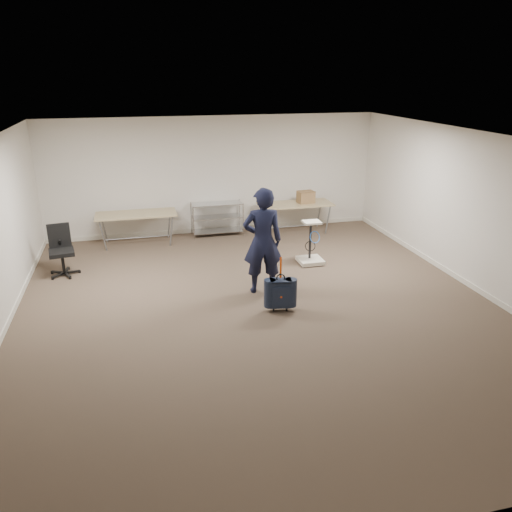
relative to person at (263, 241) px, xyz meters
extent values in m
plane|color=#45342A|center=(-0.22, -0.70, -0.96)|extent=(9.00, 9.00, 0.00)
plane|color=silver|center=(-0.22, 3.80, 0.44)|extent=(8.00, 0.00, 8.00)
plane|color=silver|center=(-0.22, -5.20, 0.44)|extent=(8.00, 0.00, 8.00)
plane|color=silver|center=(3.78, -0.70, 0.44)|extent=(0.00, 9.00, 9.00)
plane|color=white|center=(-0.22, -0.70, 1.84)|extent=(8.00, 8.00, 0.00)
cube|color=silver|center=(-0.22, 3.79, -0.91)|extent=(8.00, 0.02, 0.10)
cube|color=silver|center=(-4.21, -0.70, -0.91)|extent=(0.02, 9.00, 0.10)
cube|color=silver|center=(3.77, -0.70, -0.91)|extent=(0.02, 9.00, 0.10)
cube|color=tan|center=(-2.12, 3.25, -0.25)|extent=(1.80, 0.75, 0.03)
cylinder|color=gray|center=(-2.12, 3.25, -0.81)|extent=(1.50, 0.02, 0.02)
cylinder|color=gray|center=(-2.87, 2.95, -0.61)|extent=(0.13, 0.04, 0.69)
cylinder|color=gray|center=(-1.37, 2.95, -0.61)|extent=(0.13, 0.04, 0.69)
cylinder|color=gray|center=(-2.87, 3.55, -0.61)|extent=(0.13, 0.04, 0.69)
cylinder|color=gray|center=(-1.37, 3.55, -0.61)|extent=(0.13, 0.04, 0.69)
cube|color=tan|center=(1.68, 3.25, -0.25)|extent=(1.80, 0.75, 0.03)
cylinder|color=gray|center=(1.68, 3.25, -0.81)|extent=(1.50, 0.02, 0.02)
cylinder|color=gray|center=(0.93, 2.95, -0.61)|extent=(0.13, 0.04, 0.69)
cylinder|color=gray|center=(2.43, 2.95, -0.61)|extent=(0.13, 0.04, 0.69)
cylinder|color=gray|center=(0.93, 3.55, -0.61)|extent=(0.13, 0.04, 0.69)
cylinder|color=gray|center=(2.43, 3.55, -0.61)|extent=(0.13, 0.04, 0.69)
cylinder|color=#B8BBBE|center=(-0.82, 3.27, -0.56)|extent=(0.02, 0.02, 0.80)
cylinder|color=#B8BBBE|center=(0.38, 3.27, -0.56)|extent=(0.02, 0.02, 0.80)
cylinder|color=#B8BBBE|center=(-0.82, 3.72, -0.56)|extent=(0.02, 0.02, 0.80)
cylinder|color=#B8BBBE|center=(0.38, 3.72, -0.56)|extent=(0.02, 0.02, 0.80)
cube|color=#B8BBBE|center=(-0.22, 3.50, -0.86)|extent=(1.20, 0.45, 0.02)
cube|color=#B8BBBE|center=(-0.22, 3.50, -0.51)|extent=(1.20, 0.45, 0.02)
cube|color=#B8BBBE|center=(-0.22, 3.50, -0.18)|extent=(1.20, 0.45, 0.01)
imported|color=black|center=(0.00, 0.00, 0.00)|extent=(0.74, 0.52, 1.92)
cube|color=black|center=(0.08, -0.85, -0.63)|extent=(0.38, 0.26, 0.48)
cube|color=black|center=(0.09, -0.83, -0.88)|extent=(0.33, 0.19, 0.03)
cylinder|color=black|center=(-0.03, -0.83, -0.93)|extent=(0.03, 0.07, 0.06)
cylinder|color=black|center=(0.19, -0.87, -0.93)|extent=(0.03, 0.07, 0.06)
torus|color=black|center=(0.08, -0.85, -0.36)|extent=(0.15, 0.05, 0.15)
cube|color=#FD4F0D|center=(0.09, -0.83, -0.19)|extent=(0.03, 0.01, 0.37)
cylinder|color=black|center=(-3.58, 1.68, -0.91)|extent=(0.60, 0.60, 0.09)
cylinder|color=black|center=(-3.58, 1.68, -0.71)|extent=(0.06, 0.06, 0.40)
cube|color=black|center=(-3.58, 1.68, -0.49)|extent=(0.52, 0.52, 0.08)
cube|color=black|center=(-3.62, 1.90, -0.21)|extent=(0.42, 0.12, 0.48)
cube|color=beige|center=(1.32, 1.12, -0.90)|extent=(0.49, 0.49, 0.08)
cylinder|color=black|center=(1.12, 0.92, -0.94)|extent=(0.06, 0.06, 0.04)
cylinder|color=black|center=(1.32, 1.17, -0.47)|extent=(0.05, 0.05, 0.79)
cube|color=beige|center=(1.32, 1.12, -0.07)|extent=(0.35, 0.30, 0.04)
torus|color=blue|center=(1.37, 1.04, -0.37)|extent=(0.25, 0.10, 0.24)
cube|color=olive|center=(1.94, 3.25, -0.08)|extent=(0.42, 0.33, 0.29)
camera|label=1|loc=(-2.11, -8.02, 2.80)|focal=35.00mm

